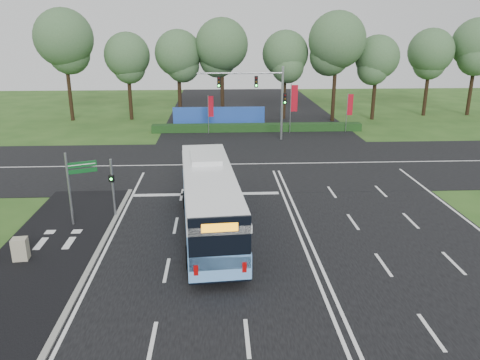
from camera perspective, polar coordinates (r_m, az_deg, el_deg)
name	(u,v)px	position (r m, az deg, el deg)	size (l,w,h in m)	color
ground	(295,224)	(26.35, 6.66, -5.32)	(120.00, 120.00, 0.00)	#284D19
road_main	(295,223)	(26.34, 6.67, -5.28)	(20.00, 120.00, 0.04)	black
road_cross	(270,164)	(37.55, 3.73, 1.98)	(120.00, 14.00, 0.05)	black
bike_path	(48,253)	(24.69, -22.34, -8.23)	(5.00, 18.00, 0.06)	black
kerb_strip	(98,251)	(23.98, -16.88, -8.32)	(0.25, 18.00, 0.12)	gray
city_bus	(209,200)	(24.64, -3.75, -2.40)	(3.60, 12.64, 3.58)	#6AAAF7
pedestrian_signal	(113,186)	(27.42, -15.27, -0.70)	(0.32, 0.42, 3.44)	gray
street_sign	(75,180)	(26.74, -19.48, 0.02)	(1.51, 0.67, 4.13)	gray
utility_cabinet	(20,250)	(24.28, -25.20, -7.68)	(0.67, 0.56, 1.12)	#A49D84
banner_flag_left	(210,109)	(48.12, -3.65, 8.69)	(0.57, 0.17, 3.95)	gray
banner_flag_mid	(293,102)	(48.62, 6.51, 9.49)	(0.74, 0.10, 5.02)	gray
banner_flag_right	(349,107)	(50.07, 13.19, 8.68)	(0.60, 0.11, 4.04)	gray
traffic_light_gantry	(264,92)	(44.92, 2.89, 10.70)	(8.41, 0.28, 7.00)	gray
hedge	(257,128)	(49.54, 2.11, 6.40)	(22.00, 1.20, 0.80)	#153413
blue_hoarding	(219,117)	(51.68, -2.58, 7.67)	(10.00, 0.30, 2.20)	#1F46AA
eucalyptus_row	(274,47)	(55.92, 4.14, 15.87)	(54.67, 9.36, 12.62)	black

